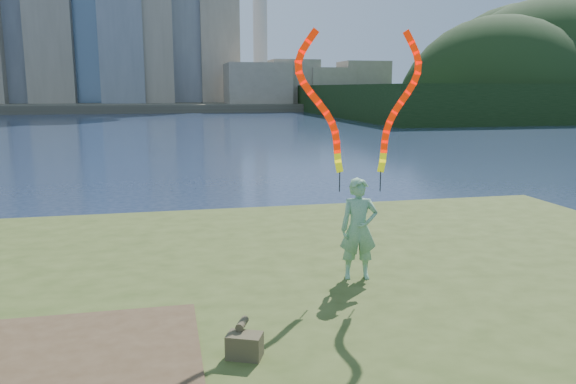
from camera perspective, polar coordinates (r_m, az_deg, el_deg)
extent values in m
plane|color=#18253E|center=(9.43, -6.22, -11.82)|extent=(320.00, 320.00, 0.00)
cube|color=#39491A|center=(7.13, -3.92, -18.23)|extent=(20.00, 18.00, 0.30)
cube|color=#39491A|center=(7.28, -4.31, -15.39)|extent=(17.00, 15.00, 0.30)
cube|color=#39491A|center=(7.35, -4.57, -12.96)|extent=(14.00, 12.00, 0.30)
cube|color=#47331E|center=(6.28, -24.13, -16.57)|extent=(3.20, 3.00, 0.02)
cube|color=#494435|center=(103.73, -12.07, 8.62)|extent=(320.00, 40.00, 1.20)
cube|color=black|center=(88.57, 27.01, 8.35)|extent=(70.00, 42.00, 4.00)
imported|color=#116C2D|center=(8.28, 7.19, -3.74)|extent=(0.60, 0.45, 1.50)
cylinder|color=black|center=(8.19, 5.26, 1.07)|extent=(0.02, 0.02, 0.30)
cylinder|color=black|center=(8.29, 9.36, 1.08)|extent=(0.02, 0.02, 0.30)
cube|color=#484027|center=(6.08, -4.43, -15.30)|extent=(0.43, 0.36, 0.26)
cylinder|color=#484027|center=(6.16, -4.68, -13.18)|extent=(0.17, 0.25, 0.09)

